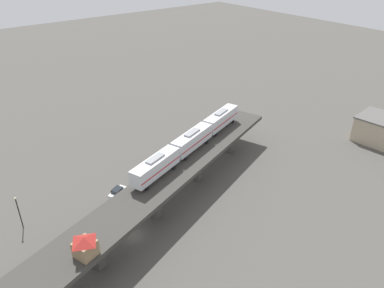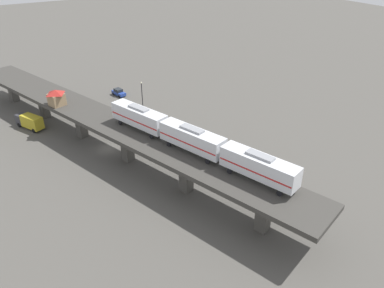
{
  "view_description": "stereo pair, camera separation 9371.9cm",
  "coord_description": "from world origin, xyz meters",
  "px_view_note": "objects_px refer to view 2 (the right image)",
  "views": [
    {
      "loc": [
        46.73,
        -23.37,
        47.31
      ],
      "look_at": [
        -8.27,
        19.99,
        8.51
      ],
      "focal_mm": 35.0,
      "sensor_mm": 36.0,
      "label": 1
    },
    {
      "loc": [
        18.68,
        65.63,
        38.54
      ],
      "look_at": [
        -8.27,
        19.99,
        8.51
      ],
      "focal_mm": 35.0,
      "sensor_mm": 36.0,
      "label": 2
    }
  ],
  "objects_px": {
    "subway_train": "(192,138)",
    "street_lamp": "(142,93)",
    "street_car_blue": "(119,92)",
    "signal_hut": "(56,97)",
    "street_car_white": "(169,137)",
    "delivery_truck": "(30,121)"
  },
  "relations": [
    {
      "from": "subway_train",
      "to": "street_lamp",
      "type": "distance_m",
      "value": 36.0
    },
    {
      "from": "street_car_blue",
      "to": "street_lamp",
      "type": "relative_size",
      "value": 0.68
    },
    {
      "from": "signal_hut",
      "to": "street_lamp",
      "type": "relative_size",
      "value": 0.59
    },
    {
      "from": "street_car_white",
      "to": "subway_train",
      "type": "bearing_deg",
      "value": 76.01
    },
    {
      "from": "signal_hut",
      "to": "delivery_truck",
      "type": "distance_m",
      "value": 11.23
    },
    {
      "from": "subway_train",
      "to": "street_lamp",
      "type": "height_order",
      "value": "subway_train"
    },
    {
      "from": "signal_hut",
      "to": "delivery_truck",
      "type": "relative_size",
      "value": 0.55
    },
    {
      "from": "subway_train",
      "to": "signal_hut",
      "type": "xyz_separation_m",
      "value": [
        14.5,
        -30.87,
        -0.74
      ]
    },
    {
      "from": "subway_train",
      "to": "street_car_blue",
      "type": "bearing_deg",
      "value": -95.14
    },
    {
      "from": "signal_hut",
      "to": "street_car_blue",
      "type": "relative_size",
      "value": 0.87
    },
    {
      "from": "subway_train",
      "to": "delivery_truck",
      "type": "distance_m",
      "value": 43.35
    },
    {
      "from": "subway_train",
      "to": "delivery_truck",
      "type": "bearing_deg",
      "value": -62.05
    },
    {
      "from": "signal_hut",
      "to": "street_car_blue",
      "type": "xyz_separation_m",
      "value": [
        -18.64,
        -15.19,
        -7.87
      ]
    },
    {
      "from": "signal_hut",
      "to": "street_car_blue",
      "type": "height_order",
      "value": "signal_hut"
    },
    {
      "from": "subway_train",
      "to": "street_car_white",
      "type": "xyz_separation_m",
      "value": [
        -4.1,
        -16.44,
        -8.62
      ]
    },
    {
      "from": "street_car_blue",
      "to": "street_lamp",
      "type": "bearing_deg",
      "value": 101.19
    },
    {
      "from": "subway_train",
      "to": "street_lamp",
      "type": "relative_size",
      "value": 5.21
    },
    {
      "from": "subway_train",
      "to": "street_car_white",
      "type": "distance_m",
      "value": 19.0
    },
    {
      "from": "signal_hut",
      "to": "street_car_white",
      "type": "distance_m",
      "value": 24.82
    },
    {
      "from": "signal_hut",
      "to": "street_car_blue",
      "type": "bearing_deg",
      "value": -140.82
    },
    {
      "from": "street_car_white",
      "to": "street_lamp",
      "type": "relative_size",
      "value": 0.68
    },
    {
      "from": "street_lamp",
      "to": "street_car_white",
      "type": "bearing_deg",
      "value": 83.15
    }
  ]
}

